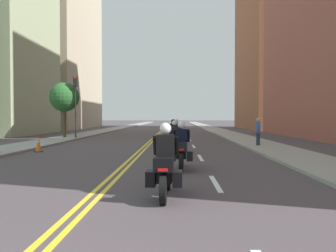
{
  "coord_description": "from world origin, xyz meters",
  "views": [
    {
      "loc": [
        1.83,
        -1.55,
        1.78
      ],
      "look_at": [
        1.29,
        22.07,
        1.18
      ],
      "focal_mm": 38.2,
      "sensor_mm": 36.0,
      "label": 1
    }
  ],
  "objects_px": {
    "traffic_cone_0": "(38,144)",
    "street_tree_1": "(64,97)",
    "pedestrian_0": "(258,132)",
    "motorcycle_1": "(181,150)",
    "motorcycle_0": "(165,168)",
    "motorcycle_3": "(173,135)",
    "motorcycle_4": "(176,132)",
    "traffic_light_near": "(75,96)",
    "motorcycle_2": "(175,140)"
  },
  "relations": [
    {
      "from": "traffic_light_near",
      "to": "street_tree_1",
      "type": "xyz_separation_m",
      "value": [
        -1.14,
        0.8,
        -0.05
      ]
    },
    {
      "from": "motorcycle_0",
      "to": "street_tree_1",
      "type": "xyz_separation_m",
      "value": [
        -8.91,
        21.24,
        2.74
      ]
    },
    {
      "from": "motorcycle_2",
      "to": "motorcycle_3",
      "type": "xyz_separation_m",
      "value": [
        -0.12,
        5.1,
        -0.01
      ]
    },
    {
      "from": "motorcycle_2",
      "to": "street_tree_1",
      "type": "bearing_deg",
      "value": 130.37
    },
    {
      "from": "motorcycle_3",
      "to": "traffic_cone_0",
      "type": "xyz_separation_m",
      "value": [
        -6.8,
        -4.64,
        -0.25
      ]
    },
    {
      "from": "traffic_light_near",
      "to": "pedestrian_0",
      "type": "xyz_separation_m",
      "value": [
        12.81,
        -7.29,
        -2.55
      ]
    },
    {
      "from": "motorcycle_3",
      "to": "motorcycle_1",
      "type": "bearing_deg",
      "value": -87.85
    },
    {
      "from": "motorcycle_1",
      "to": "motorcycle_4",
      "type": "xyz_separation_m",
      "value": [
        -0.16,
        14.95,
        0.0
      ]
    },
    {
      "from": "traffic_cone_0",
      "to": "motorcycle_0",
      "type": "bearing_deg",
      "value": -56.32
    },
    {
      "from": "motorcycle_3",
      "to": "pedestrian_0",
      "type": "height_order",
      "value": "pedestrian_0"
    },
    {
      "from": "motorcycle_0",
      "to": "motorcycle_3",
      "type": "relative_size",
      "value": 0.93
    },
    {
      "from": "pedestrian_0",
      "to": "street_tree_1",
      "type": "height_order",
      "value": "street_tree_1"
    },
    {
      "from": "motorcycle_4",
      "to": "traffic_cone_0",
      "type": "relative_size",
      "value": 2.64
    },
    {
      "from": "traffic_cone_0",
      "to": "pedestrian_0",
      "type": "distance_m",
      "value": 12.19
    },
    {
      "from": "traffic_light_near",
      "to": "street_tree_1",
      "type": "distance_m",
      "value": 1.39
    },
    {
      "from": "traffic_cone_0",
      "to": "street_tree_1",
      "type": "height_order",
      "value": "street_tree_1"
    },
    {
      "from": "motorcycle_1",
      "to": "motorcycle_4",
      "type": "height_order",
      "value": "motorcycle_1"
    },
    {
      "from": "motorcycle_2",
      "to": "motorcycle_3",
      "type": "bearing_deg",
      "value": 93.58
    },
    {
      "from": "pedestrian_0",
      "to": "street_tree_1",
      "type": "xyz_separation_m",
      "value": [
        -13.95,
        8.08,
        2.5
      ]
    },
    {
      "from": "motorcycle_1",
      "to": "motorcycle_4",
      "type": "distance_m",
      "value": 14.95
    },
    {
      "from": "motorcycle_0",
      "to": "pedestrian_0",
      "type": "distance_m",
      "value": 14.09
    },
    {
      "from": "motorcycle_1",
      "to": "motorcycle_3",
      "type": "height_order",
      "value": "motorcycle_3"
    },
    {
      "from": "motorcycle_1",
      "to": "street_tree_1",
      "type": "relative_size",
      "value": 0.47
    },
    {
      "from": "traffic_cone_0",
      "to": "pedestrian_0",
      "type": "relative_size",
      "value": 0.47
    },
    {
      "from": "traffic_light_near",
      "to": "pedestrian_0",
      "type": "relative_size",
      "value": 2.89
    },
    {
      "from": "motorcycle_2",
      "to": "motorcycle_4",
      "type": "xyz_separation_m",
      "value": [
        0.09,
        9.54,
        -0.01
      ]
    },
    {
      "from": "motorcycle_4",
      "to": "pedestrian_0",
      "type": "distance_m",
      "value": 7.74
    },
    {
      "from": "motorcycle_4",
      "to": "traffic_cone_0",
      "type": "xyz_separation_m",
      "value": [
        -7.02,
        -9.08,
        -0.25
      ]
    },
    {
      "from": "street_tree_1",
      "to": "motorcycle_4",
      "type": "bearing_deg",
      "value": -12.35
    },
    {
      "from": "motorcycle_0",
      "to": "traffic_cone_0",
      "type": "xyz_separation_m",
      "value": [
        -6.76,
        10.15,
        -0.25
      ]
    },
    {
      "from": "traffic_cone_0",
      "to": "pedestrian_0",
      "type": "bearing_deg",
      "value": 14.28
    },
    {
      "from": "motorcycle_1",
      "to": "street_tree_1",
      "type": "xyz_separation_m",
      "value": [
        -9.33,
        16.95,
        2.74
      ]
    },
    {
      "from": "traffic_light_near",
      "to": "street_tree_1",
      "type": "height_order",
      "value": "traffic_light_near"
    },
    {
      "from": "motorcycle_3",
      "to": "motorcycle_4",
      "type": "relative_size",
      "value": 1.06
    },
    {
      "from": "motorcycle_2",
      "to": "traffic_cone_0",
      "type": "bearing_deg",
      "value": 178.43
    },
    {
      "from": "street_tree_1",
      "to": "traffic_light_near",
      "type": "bearing_deg",
      "value": -34.99
    },
    {
      "from": "motorcycle_0",
      "to": "street_tree_1",
      "type": "height_order",
      "value": "street_tree_1"
    },
    {
      "from": "motorcycle_4",
      "to": "traffic_light_near",
      "type": "bearing_deg",
      "value": 170.97
    },
    {
      "from": "motorcycle_4",
      "to": "traffic_light_near",
      "type": "xyz_separation_m",
      "value": [
        -8.03,
        1.21,
        2.79
      ]
    },
    {
      "from": "motorcycle_1",
      "to": "traffic_light_near",
      "type": "bearing_deg",
      "value": 118.67
    },
    {
      "from": "traffic_cone_0",
      "to": "motorcycle_2",
      "type": "bearing_deg",
      "value": -3.77
    },
    {
      "from": "motorcycle_0",
      "to": "motorcycle_2",
      "type": "height_order",
      "value": "motorcycle_0"
    },
    {
      "from": "motorcycle_2",
      "to": "street_tree_1",
      "type": "relative_size",
      "value": 0.46
    },
    {
      "from": "pedestrian_0",
      "to": "motorcycle_3",
      "type": "bearing_deg",
      "value": -90.87
    },
    {
      "from": "motorcycle_4",
      "to": "motorcycle_3",
      "type": "bearing_deg",
      "value": -93.21
    },
    {
      "from": "traffic_cone_0",
      "to": "motorcycle_1",
      "type": "bearing_deg",
      "value": -39.26
    },
    {
      "from": "motorcycle_1",
      "to": "traffic_cone_0",
      "type": "height_order",
      "value": "motorcycle_1"
    },
    {
      "from": "pedestrian_0",
      "to": "street_tree_1",
      "type": "relative_size",
      "value": 0.37
    },
    {
      "from": "motorcycle_1",
      "to": "traffic_cone_0",
      "type": "distance_m",
      "value": 9.28
    },
    {
      "from": "motorcycle_2",
      "to": "pedestrian_0",
      "type": "distance_m",
      "value": 5.98
    }
  ]
}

